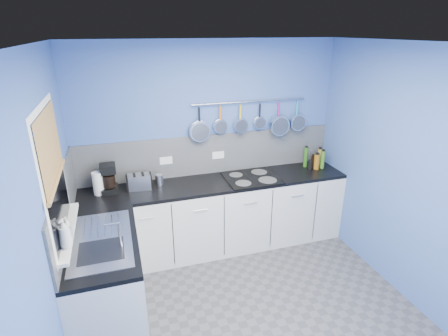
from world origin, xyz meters
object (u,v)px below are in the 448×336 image
toaster (139,182)px  soap_bottle_a (64,233)px  canister (159,180)px  hob (252,178)px  coffee_maker (109,179)px  paper_towel (98,183)px  soap_bottle_b (67,227)px

toaster → soap_bottle_a: bearing=-112.0°
canister → hob: bearing=-7.1°
toaster → canister: bearing=13.0°
coffee_maker → hob: (1.65, -0.12, -0.15)m
soap_bottle_a → paper_towel: soap_bottle_a is taller
canister → paper_towel: bearing=-176.1°
soap_bottle_a → coffee_maker: 1.30m
soap_bottle_b → coffee_maker: bearing=74.1°
paper_towel → hob: paper_towel is taller
soap_bottle_b → paper_towel: (0.20, 1.07, -0.11)m
toaster → coffee_maker: bearing=-177.4°
toaster → canister: toaster is taller
coffee_maker → soap_bottle_b: bearing=-107.6°
soap_bottle_b → paper_towel: 1.10m
canister → soap_bottle_a: bearing=-124.2°
soap_bottle_a → toaster: bearing=62.9°
soap_bottle_a → soap_bottle_b: bearing=90.0°
hob → paper_towel: bearing=177.0°
soap_bottle_a → hob: 2.28m
coffee_maker → toaster: bearing=-4.2°
toaster → paper_towel: bearing=-173.1°
soap_bottle_a → paper_towel: bearing=80.7°
coffee_maker → canister: (0.55, 0.02, -0.09)m
paper_towel → hob: 1.77m
coffee_maker → hob: 1.66m
soap_bottle_b → canister: soap_bottle_b is taller
toaster → soap_bottle_b: bearing=-115.2°
hob → toaster: bearing=175.5°
soap_bottle_a → coffee_maker: size_ratio=0.75×
coffee_maker → toaster: 0.33m
coffee_maker → canister: 0.56m
soap_bottle_b → toaster: bearing=59.7°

